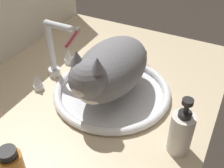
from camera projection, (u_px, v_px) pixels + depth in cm
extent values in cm
cube|color=#CCB793|center=(91.00, 97.00, 87.73)|extent=(100.58, 75.29, 3.00)
torus|color=white|center=(112.00, 91.00, 86.02)|extent=(36.68, 36.68, 2.48)
cylinder|color=white|center=(112.00, 93.00, 86.59)|extent=(32.97, 32.97, 0.60)
cylinder|color=silver|center=(55.00, 72.00, 93.89)|extent=(4.00, 4.00, 2.77)
cylinder|color=silver|center=(51.00, 47.00, 87.91)|extent=(2.00, 2.00, 16.75)
sphere|color=silver|center=(47.00, 23.00, 82.77)|extent=(2.20, 2.20, 2.20)
cylinder|color=silver|center=(58.00, 26.00, 81.28)|extent=(2.00, 8.29, 2.00)
sphere|color=silver|center=(70.00, 29.00, 79.79)|extent=(2.10, 2.10, 2.10)
cylinder|color=silver|center=(39.00, 87.00, 88.19)|extent=(3.20, 3.20, 1.60)
cone|color=silver|center=(37.00, 80.00, 86.29)|extent=(2.88, 2.88, 4.60)
cylinder|color=silver|center=(69.00, 61.00, 100.31)|extent=(3.20, 3.20, 1.60)
cone|color=silver|center=(68.00, 54.00, 98.41)|extent=(2.88, 2.88, 4.60)
ellipsoid|color=slate|center=(112.00, 68.00, 80.58)|extent=(31.05, 19.72, 15.26)
sphere|color=slate|center=(88.00, 79.00, 70.37)|extent=(10.34, 10.34, 10.34)
cone|color=slate|center=(97.00, 64.00, 65.69)|extent=(3.93, 3.93, 3.88)
cone|color=slate|center=(77.00, 57.00, 68.22)|extent=(3.93, 3.93, 3.88)
ellipsoid|color=silver|center=(79.00, 90.00, 68.38)|extent=(3.40, 4.55, 3.31)
ellipsoid|color=silver|center=(92.00, 89.00, 73.97)|extent=(9.03, 10.28, 8.39)
cylinder|color=slate|center=(136.00, 60.00, 95.16)|extent=(11.44, 3.97, 3.20)
cylinder|color=black|center=(7.00, 154.00, 54.55)|extent=(3.78, 3.78, 1.80)
cylinder|color=silver|center=(181.00, 133.00, 66.12)|extent=(5.77, 5.77, 11.47)
cylinder|color=black|center=(185.00, 114.00, 62.23)|extent=(3.17, 3.17, 1.20)
cylinder|color=black|center=(186.00, 108.00, 61.06)|extent=(1.15, 1.15, 2.64)
cylinder|color=black|center=(188.00, 102.00, 59.88)|extent=(2.59, 2.59, 1.20)
cylinder|color=#D83359|center=(71.00, 39.00, 114.49)|extent=(13.19, 4.20, 1.00)
cube|color=white|center=(78.00, 29.00, 120.26)|extent=(2.81, 1.79, 1.20)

